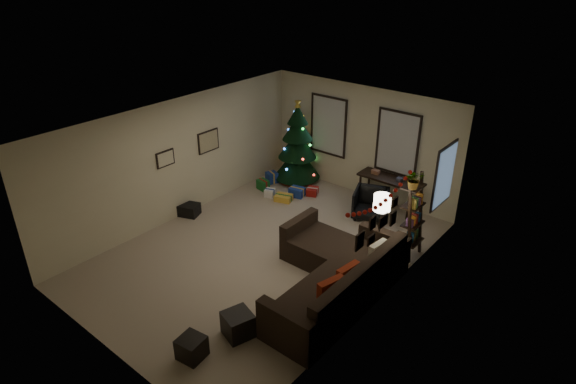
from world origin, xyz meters
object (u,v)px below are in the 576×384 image
at_px(bookshelf, 414,218).
at_px(christmas_tree, 297,148).
at_px(sofa, 336,277).
at_px(desk, 389,181).
at_px(desk_chair, 370,204).

bearing_deg(bookshelf, christmas_tree, 161.09).
xyz_separation_m(christmas_tree, bookshelf, (3.93, -1.34, -0.08)).
bearing_deg(bookshelf, sofa, -104.94).
relative_size(christmas_tree, sofa, 0.71).
bearing_deg(desk, christmas_tree, -176.89).
bearing_deg(christmas_tree, desk, 3.11).
bearing_deg(sofa, bookshelf, 75.06).
relative_size(christmas_tree, desk_chair, 3.23).
relative_size(desk, bookshelf, 0.83).
distance_m(sofa, desk_chair, 2.86).
bearing_deg(sofa, christmas_tree, 136.73).
relative_size(desk_chair, bookshelf, 0.40).
bearing_deg(desk, sofa, -75.89).
distance_m(christmas_tree, sofa, 4.74).
distance_m(desk, bookshelf, 2.01).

